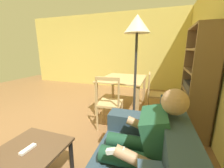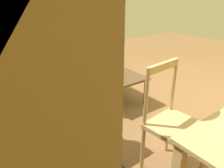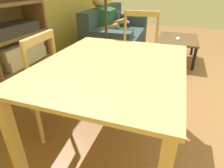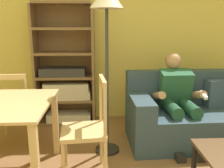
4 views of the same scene
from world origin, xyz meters
name	(u,v)px [view 1 (image 1 of 4)]	position (x,y,z in m)	size (l,w,h in m)	color
ground_plane	(36,123)	(0.00, 0.00, 0.00)	(8.73, 8.73, 0.00)	brown
wall_side	(101,51)	(-3.37, 0.00, 1.36)	(0.12, 6.22, 2.72)	#D2BE5D
person_lounging	(142,144)	(0.75, 2.14, 0.58)	(0.60, 0.91, 1.12)	#23563D
coffee_table	(20,161)	(1.09, 1.01, 0.35)	(0.90, 0.67, 0.40)	brown
tv_remote	(28,149)	(0.99, 1.02, 0.42)	(0.05, 0.17, 0.02)	white
bookshelf	(197,92)	(-0.73, 2.86, 0.72)	(0.87, 0.36, 1.79)	brown
dining_table	(123,83)	(-1.29, 1.43, 0.65)	(1.22, 0.98, 0.76)	tan
dining_chair_near_wall	(156,94)	(-1.29, 2.19, 0.44)	(0.45, 0.45, 0.91)	tan
dining_chair_facing_couch	(110,103)	(-0.35, 1.43, 0.48)	(0.46, 0.46, 0.99)	tan
floor_lamp	(137,37)	(-0.14, 1.90, 1.58)	(0.36, 0.36, 1.87)	black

